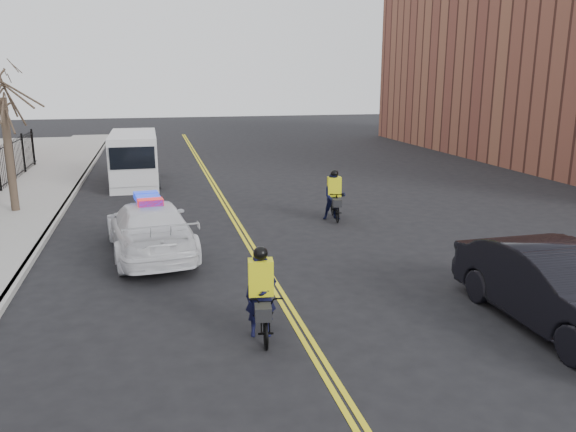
% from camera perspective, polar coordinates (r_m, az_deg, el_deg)
% --- Properties ---
extents(ground, '(120.00, 120.00, 0.00)m').
position_cam_1_polar(ground, '(12.79, -0.66, -8.28)').
color(ground, black).
rests_on(ground, ground).
extents(center_line_left, '(0.10, 60.00, 0.01)m').
position_cam_1_polar(center_line_left, '(20.30, -5.94, 0.09)').
color(center_line_left, yellow).
rests_on(center_line_left, ground).
extents(center_line_right, '(0.10, 60.00, 0.01)m').
position_cam_1_polar(center_line_right, '(20.32, -5.49, 0.12)').
color(center_line_right, yellow).
rests_on(center_line_right, ground).
extents(sidewalk, '(3.00, 60.00, 0.15)m').
position_cam_1_polar(sidewalk, '(20.70, -26.75, -0.89)').
color(sidewalk, '#999691').
rests_on(sidewalk, ground).
extents(curb, '(0.20, 60.00, 0.15)m').
position_cam_1_polar(curb, '(20.40, -22.65, -0.66)').
color(curb, '#999691').
rests_on(curb, ground).
extents(building_across, '(12.00, 30.00, 11.00)m').
position_cam_1_polar(building_across, '(38.48, 27.05, 13.46)').
color(building_across, brown).
rests_on(building_across, ground).
extents(street_tree, '(3.20, 3.20, 4.80)m').
position_cam_1_polar(street_tree, '(22.15, -26.86, 9.09)').
color(street_tree, '#392D22').
rests_on(street_tree, sidewalk).
extents(police_cruiser, '(2.73, 5.45, 1.68)m').
position_cam_1_polar(police_cruiser, '(16.05, -13.86, -1.17)').
color(police_cruiser, white).
rests_on(police_cruiser, ground).
extents(dark_sedan, '(1.78, 4.94, 1.62)m').
position_cam_1_polar(dark_sedan, '(12.28, 25.62, -6.64)').
color(dark_sedan, black).
rests_on(dark_sedan, ground).
extents(cargo_van, '(2.20, 5.59, 2.34)m').
position_cam_1_polar(cargo_van, '(26.90, -15.35, 5.55)').
color(cargo_van, silver).
rests_on(cargo_van, ground).
extents(cyclist_near, '(0.86, 1.88, 1.79)m').
position_cam_1_polar(cyclist_near, '(10.82, -2.75, -9.02)').
color(cyclist_near, black).
rests_on(cyclist_near, ground).
extents(cyclist_far, '(0.87, 1.79, 1.76)m').
position_cam_1_polar(cyclist_far, '(19.52, 4.69, 1.63)').
color(cyclist_far, black).
rests_on(cyclist_far, ground).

